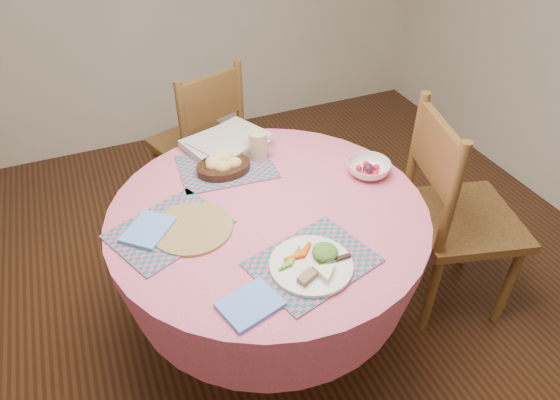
{
  "coord_description": "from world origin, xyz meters",
  "views": [
    {
      "loc": [
        -0.54,
        -1.39,
        1.96
      ],
      "look_at": [
        0.05,
        0.0,
        0.78
      ],
      "focal_mm": 32.0,
      "sensor_mm": 36.0,
      "label": 1
    }
  ],
  "objects_px": {
    "chair_back": "(201,140)",
    "fruit_bowl": "(368,168)",
    "bread_bowl": "(223,164)",
    "dining_table": "(269,246)",
    "latte_mug": "(259,145)",
    "wicker_trivet": "(192,228)",
    "dinner_plate": "(314,264)",
    "chair_right": "(454,212)"
  },
  "relations": [
    {
      "from": "dining_table",
      "to": "latte_mug",
      "type": "xyz_separation_m",
      "value": [
        0.09,
        0.34,
        0.26
      ]
    },
    {
      "from": "chair_back",
      "to": "dinner_plate",
      "type": "distance_m",
      "value": 1.39
    },
    {
      "from": "chair_back",
      "to": "latte_mug",
      "type": "distance_m",
      "value": 0.75
    },
    {
      "from": "dining_table",
      "to": "fruit_bowl",
      "type": "relative_size",
      "value": 5.52
    },
    {
      "from": "chair_back",
      "to": "wicker_trivet",
      "type": "xyz_separation_m",
      "value": [
        -0.3,
        -1.01,
        0.26
      ]
    },
    {
      "from": "chair_back",
      "to": "fruit_bowl",
      "type": "xyz_separation_m",
      "value": [
        0.48,
        -0.96,
        0.28
      ]
    },
    {
      "from": "bread_bowl",
      "to": "latte_mug",
      "type": "xyz_separation_m",
      "value": [
        0.18,
        0.03,
        0.03
      ]
    },
    {
      "from": "dining_table",
      "to": "wicker_trivet",
      "type": "xyz_separation_m",
      "value": [
        -0.3,
        0.0,
        0.2
      ]
    },
    {
      "from": "dinner_plate",
      "to": "fruit_bowl",
      "type": "distance_m",
      "value": 0.61
    },
    {
      "from": "latte_mug",
      "to": "chair_back",
      "type": "bearing_deg",
      "value": 98.42
    },
    {
      "from": "fruit_bowl",
      "to": "latte_mug",
      "type": "bearing_deg",
      "value": 143.06
    },
    {
      "from": "chair_right",
      "to": "dinner_plate",
      "type": "height_order",
      "value": "chair_right"
    },
    {
      "from": "chair_back",
      "to": "latte_mug",
      "type": "relative_size",
      "value": 7.62
    },
    {
      "from": "chair_back",
      "to": "wicker_trivet",
      "type": "height_order",
      "value": "chair_back"
    },
    {
      "from": "latte_mug",
      "to": "fruit_bowl",
      "type": "xyz_separation_m",
      "value": [
        0.38,
        -0.29,
        -0.04
      ]
    },
    {
      "from": "dinner_plate",
      "to": "latte_mug",
      "type": "bearing_deg",
      "value": 84.27
    },
    {
      "from": "latte_mug",
      "to": "fruit_bowl",
      "type": "height_order",
      "value": "latte_mug"
    },
    {
      "from": "wicker_trivet",
      "to": "bread_bowl",
      "type": "bearing_deg",
      "value": 54.75
    },
    {
      "from": "chair_right",
      "to": "dinner_plate",
      "type": "bearing_deg",
      "value": 121.28
    },
    {
      "from": "wicker_trivet",
      "to": "dinner_plate",
      "type": "distance_m",
      "value": 0.48
    },
    {
      "from": "dining_table",
      "to": "bread_bowl",
      "type": "relative_size",
      "value": 5.39
    },
    {
      "from": "chair_right",
      "to": "chair_back",
      "type": "height_order",
      "value": "chair_right"
    },
    {
      "from": "wicker_trivet",
      "to": "latte_mug",
      "type": "height_order",
      "value": "latte_mug"
    },
    {
      "from": "bread_bowl",
      "to": "latte_mug",
      "type": "relative_size",
      "value": 1.84
    },
    {
      "from": "dinner_plate",
      "to": "latte_mug",
      "type": "distance_m",
      "value": 0.7
    },
    {
      "from": "chair_back",
      "to": "fruit_bowl",
      "type": "height_order",
      "value": "chair_back"
    },
    {
      "from": "dining_table",
      "to": "chair_right",
      "type": "xyz_separation_m",
      "value": [
        0.85,
        -0.1,
        -0.01
      ]
    },
    {
      "from": "bread_bowl",
      "to": "fruit_bowl",
      "type": "distance_m",
      "value": 0.61
    },
    {
      "from": "chair_back",
      "to": "wicker_trivet",
      "type": "relative_size",
      "value": 3.18
    },
    {
      "from": "chair_back",
      "to": "dinner_plate",
      "type": "bearing_deg",
      "value": 72.31
    },
    {
      "from": "latte_mug",
      "to": "dining_table",
      "type": "bearing_deg",
      "value": -105.29
    },
    {
      "from": "chair_right",
      "to": "fruit_bowl",
      "type": "height_order",
      "value": "chair_right"
    },
    {
      "from": "wicker_trivet",
      "to": "bread_bowl",
      "type": "xyz_separation_m",
      "value": [
        0.22,
        0.31,
        0.03
      ]
    },
    {
      "from": "chair_back",
      "to": "bread_bowl",
      "type": "bearing_deg",
      "value": 64.88
    },
    {
      "from": "chair_right",
      "to": "latte_mug",
      "type": "height_order",
      "value": "chair_right"
    },
    {
      "from": "chair_right",
      "to": "chair_back",
      "type": "xyz_separation_m",
      "value": [
        -0.86,
        1.12,
        -0.05
      ]
    },
    {
      "from": "wicker_trivet",
      "to": "dinner_plate",
      "type": "relative_size",
      "value": 1.06
    },
    {
      "from": "dinner_plate",
      "to": "bread_bowl",
      "type": "bearing_deg",
      "value": 99.06
    },
    {
      "from": "chair_back",
      "to": "wicker_trivet",
      "type": "distance_m",
      "value": 1.09
    },
    {
      "from": "dining_table",
      "to": "chair_back",
      "type": "xyz_separation_m",
      "value": [
        -0.01,
        1.01,
        -0.06
      ]
    },
    {
      "from": "dining_table",
      "to": "fruit_bowl",
      "type": "bearing_deg",
      "value": 6.78
    },
    {
      "from": "chair_back",
      "to": "bread_bowl",
      "type": "relative_size",
      "value": 4.15
    }
  ]
}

